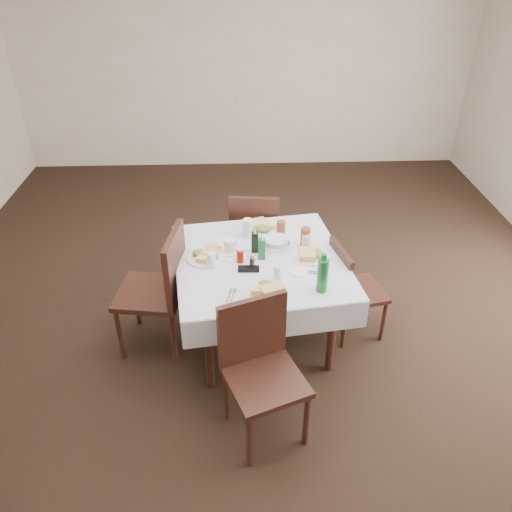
# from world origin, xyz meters

# --- Properties ---
(ground_plane) EXTENTS (7.00, 7.00, 0.00)m
(ground_plane) POSITION_xyz_m (0.00, 0.00, 0.00)
(ground_plane) COLOR black
(room_shell) EXTENTS (6.04, 7.04, 2.80)m
(room_shell) POSITION_xyz_m (0.00, 0.00, 1.71)
(room_shell) COLOR beige
(room_shell) RESTS_ON ground
(dining_table) EXTENTS (1.41, 1.41, 0.76)m
(dining_table) POSITION_xyz_m (0.03, -0.18, 0.68)
(dining_table) COLOR black
(dining_table) RESTS_ON ground
(chair_north) EXTENTS (0.48, 0.48, 0.92)m
(chair_north) POSITION_xyz_m (0.02, 0.64, 0.52)
(chair_north) COLOR black
(chair_north) RESTS_ON ground
(chair_south) EXTENTS (0.59, 0.59, 0.96)m
(chair_south) POSITION_xyz_m (-0.01, -1.02, 0.55)
(chair_south) COLOR black
(chair_south) RESTS_ON ground
(chair_east) EXTENTS (0.47, 0.47, 0.83)m
(chair_east) POSITION_xyz_m (0.73, -0.15, 0.47)
(chair_east) COLOR black
(chair_east) RESTS_ON ground
(chair_west) EXTENTS (0.55, 0.55, 1.02)m
(chair_west) POSITION_xyz_m (-0.71, -0.23, 0.58)
(chair_west) COLOR black
(chair_west) RESTS_ON ground
(meal_north) EXTENTS (0.30, 0.30, 0.07)m
(meal_north) POSITION_xyz_m (0.07, 0.25, 0.79)
(meal_north) COLOR white
(meal_north) RESTS_ON dining_table
(meal_south) EXTENTS (0.30, 0.30, 0.07)m
(meal_south) POSITION_xyz_m (0.06, -0.61, 0.79)
(meal_south) COLOR white
(meal_south) RESTS_ON dining_table
(meal_east) EXTENTS (0.28, 0.28, 0.06)m
(meal_east) POSITION_xyz_m (0.41, -0.17, 0.79)
(meal_east) COLOR white
(meal_east) RESTS_ON dining_table
(meal_west) EXTENTS (0.29, 0.29, 0.06)m
(meal_west) POSITION_xyz_m (-0.38, -0.15, 0.79)
(meal_west) COLOR white
(meal_west) RESTS_ON dining_table
(side_plate_a) EXTENTS (0.16, 0.16, 0.01)m
(side_plate_a) POSITION_xyz_m (-0.22, 0.05, 0.77)
(side_plate_a) COLOR white
(side_plate_a) RESTS_ON dining_table
(side_plate_b) EXTENTS (0.15, 0.15, 0.01)m
(side_plate_b) POSITION_xyz_m (0.29, -0.35, 0.77)
(side_plate_b) COLOR white
(side_plate_b) RESTS_ON dining_table
(water_n) EXTENTS (0.08, 0.08, 0.15)m
(water_n) POSITION_xyz_m (-0.05, 0.16, 0.83)
(water_n) COLOR silver
(water_n) RESTS_ON dining_table
(water_s) EXTENTS (0.06, 0.06, 0.11)m
(water_s) POSITION_xyz_m (0.14, -0.44, 0.82)
(water_s) COLOR silver
(water_s) RESTS_ON dining_table
(water_e) EXTENTS (0.06, 0.06, 0.12)m
(water_e) POSITION_xyz_m (0.39, -0.04, 0.82)
(water_e) COLOR silver
(water_e) RESTS_ON dining_table
(water_w) EXTENTS (0.06, 0.06, 0.11)m
(water_w) POSITION_xyz_m (-0.33, -0.27, 0.82)
(water_w) COLOR silver
(water_w) RESTS_ON dining_table
(iced_tea_a) EXTENTS (0.07, 0.07, 0.14)m
(iced_tea_a) POSITION_xyz_m (0.21, 0.13, 0.83)
(iced_tea_a) COLOR brown
(iced_tea_a) RESTS_ON dining_table
(iced_tea_b) EXTENTS (0.08, 0.08, 0.16)m
(iced_tea_b) POSITION_xyz_m (0.38, -0.01, 0.84)
(iced_tea_b) COLOR brown
(iced_tea_b) RESTS_ON dining_table
(bread_basket) EXTENTS (0.21, 0.21, 0.07)m
(bread_basket) POSITION_xyz_m (0.16, -0.01, 0.80)
(bread_basket) COLOR silver
(bread_basket) RESTS_ON dining_table
(oil_cruet_dark) EXTENTS (0.05, 0.05, 0.21)m
(oil_cruet_dark) POSITION_xyz_m (-0.01, -0.08, 0.85)
(oil_cruet_dark) COLOR black
(oil_cruet_dark) RESTS_ON dining_table
(oil_cruet_green) EXTENTS (0.05, 0.05, 0.21)m
(oil_cruet_green) POSITION_xyz_m (0.04, -0.17, 0.85)
(oil_cruet_green) COLOR #196D2C
(oil_cruet_green) RESTS_ON dining_table
(ketchup_bottle) EXTENTS (0.05, 0.05, 0.12)m
(ketchup_bottle) POSITION_xyz_m (-0.12, -0.21, 0.82)
(ketchup_bottle) COLOR #A71705
(ketchup_bottle) RESTS_ON dining_table
(salt_shaker) EXTENTS (0.03, 0.03, 0.07)m
(salt_shaker) POSITION_xyz_m (-0.02, -0.26, 0.80)
(salt_shaker) COLOR white
(salt_shaker) RESTS_ON dining_table
(pepper_shaker) EXTENTS (0.04, 0.04, 0.08)m
(pepper_shaker) POSITION_xyz_m (-0.03, -0.27, 0.80)
(pepper_shaker) COLOR #3C3122
(pepper_shaker) RESTS_ON dining_table
(coffee_mug) EXTENTS (0.15, 0.15, 0.11)m
(coffee_mug) POSITION_xyz_m (-0.19, -0.07, 0.81)
(coffee_mug) COLOR white
(coffee_mug) RESTS_ON dining_table
(sunglasses) EXTENTS (0.16, 0.06, 0.03)m
(sunglasses) POSITION_xyz_m (-0.06, -0.33, 0.78)
(sunglasses) COLOR black
(sunglasses) RESTS_ON dining_table
(green_bottle) EXTENTS (0.08, 0.08, 0.29)m
(green_bottle) POSITION_xyz_m (0.43, -0.59, 0.89)
(green_bottle) COLOR #196D2C
(green_bottle) RESTS_ON dining_table
(sugar_caddy) EXTENTS (0.08, 0.06, 0.04)m
(sugar_caddy) POSITION_xyz_m (0.37, -0.22, 0.78)
(sugar_caddy) COLOR white
(sugar_caddy) RESTS_ON dining_table
(cutlery_n) EXTENTS (0.04, 0.17, 0.01)m
(cutlery_n) POSITION_xyz_m (0.14, 0.18, 0.77)
(cutlery_n) COLOR silver
(cutlery_n) RESTS_ON dining_table
(cutlery_s) EXTENTS (0.07, 0.17, 0.01)m
(cutlery_s) POSITION_xyz_m (-0.19, -0.63, 0.77)
(cutlery_s) COLOR silver
(cutlery_s) RESTS_ON dining_table
(cutlery_e) EXTENTS (0.19, 0.09, 0.01)m
(cutlery_e) POSITION_xyz_m (0.40, -0.38, 0.77)
(cutlery_e) COLOR silver
(cutlery_e) RESTS_ON dining_table
(cutlery_w) EXTENTS (0.18, 0.06, 0.01)m
(cutlery_w) POSITION_xyz_m (-0.35, -0.03, 0.77)
(cutlery_w) COLOR silver
(cutlery_w) RESTS_ON dining_table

